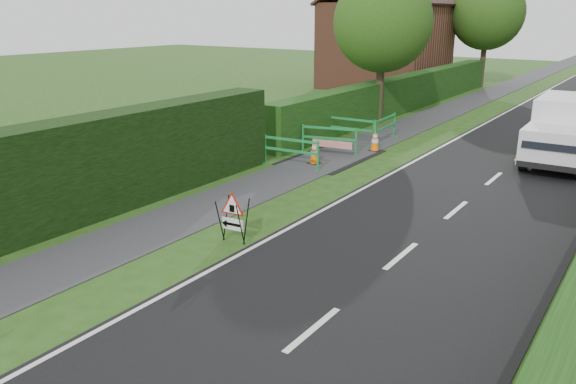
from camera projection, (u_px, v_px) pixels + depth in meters
The scene contains 16 objects.
ground at pixel (159, 312), 9.68m from camera, with size 120.00×120.00×0.00m, color #224413.
footpath at pixel (508, 87), 38.72m from camera, with size 2.00×90.00×0.02m, color #2D2D30.
hedge_west_near at pixel (1, 246), 12.38m from camera, with size 1.10×18.00×2.50m, color black.
hedge_west_far at pixel (404, 110), 29.62m from camera, with size 1.00×24.00×1.80m, color #14380F.
house_west at pixel (386, 44), 37.70m from camera, with size 7.50×7.40×7.88m.
tree_nw at pixel (383, 22), 24.89m from camera, with size 4.40×4.40×6.70m.
tree_fw at pixel (488, 13), 37.32m from camera, with size 4.80×4.80×7.24m.
triangle_sign at pixel (231, 214), 12.36m from camera, with size 0.76×0.76×1.00m.
works_van at pixel (564, 130), 18.83m from camera, with size 2.04×4.86×2.19m.
traffic_cone_3 at pixel (314, 153), 18.98m from camera, with size 0.38×0.38×0.79m.
traffic_cone_4 at pixel (375, 141), 20.75m from camera, with size 0.38×0.38×0.79m.
ped_barrier_0 at pixel (291, 149), 18.52m from camera, with size 2.08×0.54×1.00m.
ped_barrier_1 at pixel (329, 136), 20.36m from camera, with size 2.08×0.85×1.00m.
ped_barrier_2 at pixel (350, 127), 22.05m from camera, with size 2.07×0.41×1.00m.
ped_barrier_3 at pixel (385, 126), 22.25m from camera, with size 0.46×2.08×1.00m.
redwhite_plank at pixel (332, 156), 20.08m from camera, with size 1.50×0.04×0.25m, color red.
Camera 1 is at (6.70, -5.80, 4.93)m, focal length 35.00 mm.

